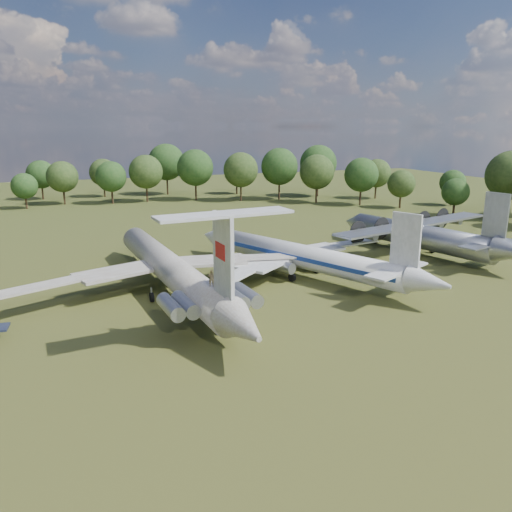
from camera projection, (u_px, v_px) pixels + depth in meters
name	position (u px, v px, depth m)	size (l,w,h in m)	color
ground	(165.00, 298.00, 60.09)	(300.00, 300.00, 0.00)	#253E14
il62_airliner	(170.00, 274.00, 61.09)	(39.19, 50.94, 5.00)	#B6B6B2
tu104_jet	(299.00, 260.00, 68.51)	(33.70, 44.94, 4.49)	silver
an12_transport	(419.00, 239.00, 80.39)	(33.14, 37.04, 4.87)	#929499
person_on_il62	(211.00, 278.00, 48.10)	(0.61, 0.40, 1.67)	olive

